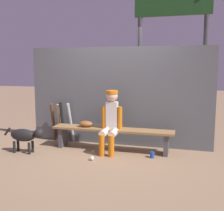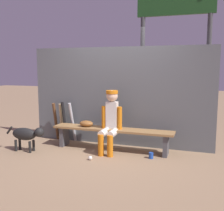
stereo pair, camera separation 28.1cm
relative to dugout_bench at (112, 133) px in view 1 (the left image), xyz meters
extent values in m
plane|color=#937556|center=(0.00, 0.00, -0.34)|extent=(30.00, 30.00, 0.00)
cube|color=#595E63|center=(0.00, 0.43, 0.67)|extent=(3.83, 0.03, 2.03)
cube|color=olive|center=(0.00, 0.00, 0.08)|extent=(2.39, 0.36, 0.04)
cube|color=#4C4C51|center=(-1.05, 0.00, -0.14)|extent=(0.08, 0.29, 0.40)
cube|color=#4C4C51|center=(1.05, 0.00, -0.14)|extent=(0.08, 0.29, 0.40)
cube|color=silver|center=(0.00, 0.00, 0.36)|extent=(0.22, 0.13, 0.52)
sphere|color=beige|center=(0.00, 0.00, 0.73)|extent=(0.22, 0.22, 0.22)
cylinder|color=orange|center=(0.00, 0.00, 0.81)|extent=(0.23, 0.23, 0.06)
cylinder|color=silver|center=(-0.09, -0.19, 0.06)|extent=(0.13, 0.38, 0.13)
cylinder|color=orange|center=(-0.09, -0.38, -0.14)|extent=(0.11, 0.11, 0.40)
cylinder|color=orange|center=(-0.16, -0.02, 0.31)|extent=(0.09, 0.09, 0.44)
cylinder|color=silver|center=(0.09, -0.19, 0.06)|extent=(0.13, 0.38, 0.13)
cylinder|color=orange|center=(0.09, -0.38, -0.14)|extent=(0.11, 0.11, 0.40)
cylinder|color=orange|center=(0.16, -0.02, 0.31)|extent=(0.09, 0.09, 0.44)
ellipsoid|color=brown|center=(-0.54, 0.00, 0.16)|extent=(0.28, 0.20, 0.12)
cylinder|color=#B7B7BC|center=(-1.02, 0.32, 0.09)|extent=(0.11, 0.26, 0.86)
cylinder|color=black|center=(-1.17, 0.25, 0.10)|extent=(0.09, 0.20, 0.89)
cylinder|color=tan|center=(-1.27, 0.30, 0.07)|extent=(0.07, 0.16, 0.83)
cylinder|color=brown|center=(-1.42, 0.32, 0.08)|extent=(0.10, 0.27, 0.85)
sphere|color=white|center=(-0.18, -0.67, -0.30)|extent=(0.07, 0.07, 0.07)
cylinder|color=#1E47AD|center=(0.82, -0.24, -0.29)|extent=(0.08, 0.08, 0.11)
cylinder|color=silver|center=(-0.16, 0.08, 0.15)|extent=(0.08, 0.08, 0.11)
cylinder|color=#3F3F42|center=(0.31, 1.25, 1.02)|extent=(0.10, 0.10, 2.72)
cylinder|color=#3F3F42|center=(1.72, 1.25, 1.02)|extent=(0.10, 0.10, 2.72)
ellipsoid|color=black|center=(-1.59, -0.59, 0.00)|extent=(0.52, 0.20, 0.24)
sphere|color=black|center=(-1.25, -0.59, 0.06)|extent=(0.18, 0.18, 0.18)
cylinder|color=black|center=(-1.93, -0.59, 0.05)|extent=(0.15, 0.04, 0.16)
cylinder|color=black|center=(-1.43, -0.53, -0.23)|extent=(0.05, 0.05, 0.22)
cylinder|color=black|center=(-1.43, -0.65, -0.23)|extent=(0.05, 0.05, 0.22)
cylinder|color=black|center=(-1.75, -0.53, -0.23)|extent=(0.05, 0.05, 0.22)
cylinder|color=black|center=(-1.75, -0.65, -0.23)|extent=(0.05, 0.05, 0.22)
camera|label=1|loc=(1.40, -5.03, 1.29)|focal=44.04mm
camera|label=2|loc=(1.67, -4.94, 1.29)|focal=44.04mm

